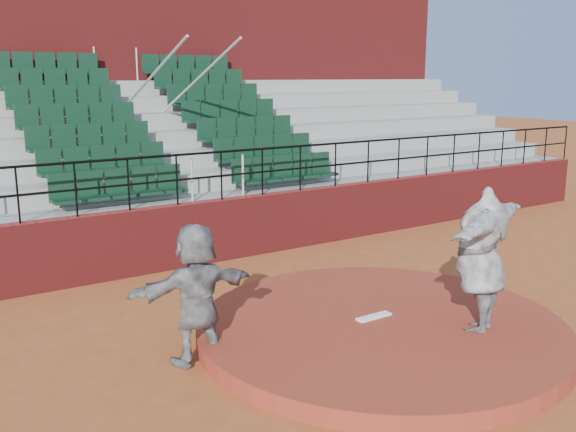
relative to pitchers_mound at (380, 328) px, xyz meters
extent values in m
plane|color=#994B22|center=(0.00, 0.00, -0.12)|extent=(90.00, 90.00, 0.00)
cylinder|color=maroon|center=(0.00, 0.00, 0.00)|extent=(5.50, 5.50, 0.25)
cube|color=white|center=(0.00, 0.15, 0.14)|extent=(0.60, 0.15, 0.03)
cube|color=maroon|center=(0.00, 5.00, 0.53)|extent=(24.00, 0.30, 1.30)
cylinder|color=black|center=(0.00, 5.00, 2.17)|extent=(24.00, 0.05, 0.05)
cylinder|color=black|center=(0.00, 5.00, 1.68)|extent=(24.00, 0.04, 0.04)
cylinder|color=black|center=(-4.00, 5.00, 1.67)|extent=(0.04, 0.04, 1.00)
cylinder|color=black|center=(-3.00, 5.00, 1.67)|extent=(0.04, 0.04, 1.00)
cylinder|color=black|center=(-2.00, 5.00, 1.67)|extent=(0.04, 0.04, 1.00)
cylinder|color=black|center=(-1.00, 5.00, 1.67)|extent=(0.04, 0.04, 1.00)
cylinder|color=black|center=(0.00, 5.00, 1.67)|extent=(0.04, 0.04, 1.00)
cylinder|color=black|center=(1.00, 5.00, 1.67)|extent=(0.04, 0.04, 1.00)
cylinder|color=black|center=(2.00, 5.00, 1.67)|extent=(0.04, 0.04, 1.00)
cylinder|color=black|center=(3.00, 5.00, 1.67)|extent=(0.04, 0.04, 1.00)
cylinder|color=black|center=(4.00, 5.00, 1.67)|extent=(0.04, 0.04, 1.00)
cylinder|color=black|center=(5.00, 5.00, 1.67)|extent=(0.04, 0.04, 1.00)
cylinder|color=black|center=(6.00, 5.00, 1.67)|extent=(0.04, 0.04, 1.00)
cylinder|color=black|center=(7.00, 5.00, 1.67)|extent=(0.04, 0.04, 1.00)
cylinder|color=black|center=(8.00, 5.00, 1.67)|extent=(0.04, 0.04, 1.00)
cylinder|color=black|center=(9.00, 5.00, 1.67)|extent=(0.04, 0.04, 1.00)
cylinder|color=black|center=(10.00, 5.00, 1.67)|extent=(0.04, 0.04, 1.00)
cylinder|color=black|center=(11.00, 5.00, 1.67)|extent=(0.04, 0.04, 1.00)
cylinder|color=black|center=(12.00, 5.00, 1.67)|extent=(0.04, 0.04, 1.00)
cube|color=gray|center=(0.00, 5.58, 0.53)|extent=(24.00, 0.85, 1.30)
cube|color=black|center=(-1.98, 5.59, 1.54)|extent=(2.75, 0.48, 0.72)
cube|color=black|center=(1.98, 5.59, 1.54)|extent=(2.75, 0.48, 0.72)
cube|color=gray|center=(0.00, 6.43, 0.73)|extent=(24.00, 0.85, 1.70)
cube|color=black|center=(-1.98, 6.44, 1.94)|extent=(2.75, 0.48, 0.72)
cube|color=black|center=(1.98, 6.44, 1.94)|extent=(2.75, 0.48, 0.72)
cube|color=gray|center=(0.00, 7.28, 0.93)|extent=(24.00, 0.85, 2.10)
cube|color=black|center=(-1.98, 7.29, 2.33)|extent=(2.75, 0.48, 0.72)
cube|color=black|center=(1.98, 7.29, 2.33)|extent=(2.75, 0.48, 0.72)
cube|color=gray|center=(0.00, 8.12, 1.12)|extent=(24.00, 0.85, 2.50)
cube|color=black|center=(-1.98, 8.13, 2.73)|extent=(2.75, 0.48, 0.72)
cube|color=black|center=(1.98, 8.13, 2.73)|extent=(2.75, 0.48, 0.72)
cube|color=gray|center=(0.00, 8.97, 1.33)|extent=(24.00, 0.85, 2.90)
cube|color=black|center=(-1.98, 8.98, 3.14)|extent=(2.75, 0.48, 0.72)
cube|color=black|center=(1.98, 8.98, 3.14)|extent=(2.75, 0.48, 0.72)
cube|color=gray|center=(0.00, 9.82, 1.52)|extent=(24.00, 0.85, 3.30)
cube|color=black|center=(-1.98, 9.83, 3.53)|extent=(2.75, 0.48, 0.72)
cube|color=black|center=(1.98, 9.83, 3.53)|extent=(2.75, 0.48, 0.72)
cube|color=gray|center=(0.00, 10.68, 1.73)|extent=(24.00, 0.85, 3.70)
cube|color=black|center=(-1.98, 10.69, 3.94)|extent=(2.75, 0.48, 0.72)
cube|color=black|center=(1.98, 10.69, 3.94)|extent=(2.75, 0.48, 0.72)
cylinder|color=silver|center=(-0.60, 8.12, 3.28)|extent=(0.06, 5.97, 2.46)
cylinder|color=silver|center=(0.60, 8.12, 3.28)|extent=(0.06, 5.97, 2.46)
cube|color=maroon|center=(0.00, 12.60, 3.43)|extent=(24.00, 3.00, 7.10)
imported|color=black|center=(0.93, -1.02, 1.17)|extent=(2.65, 1.63, 2.10)
imported|color=black|center=(-2.65, 0.75, 0.85)|extent=(1.81, 0.59, 1.95)
camera|label=1|loc=(-6.17, -6.75, 3.72)|focal=40.00mm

